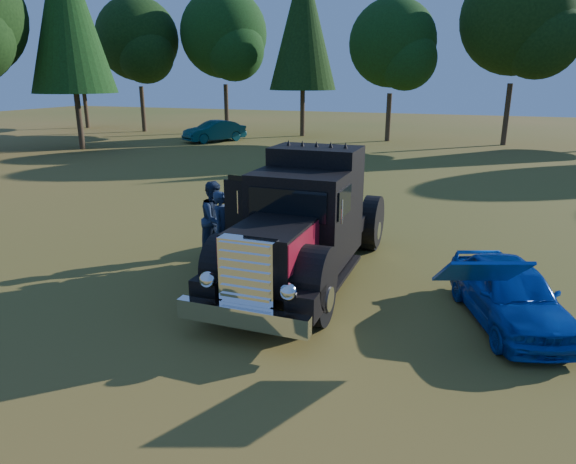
# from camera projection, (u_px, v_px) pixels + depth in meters

# --- Properties ---
(ground) EXTENTS (120.00, 120.00, 0.00)m
(ground) POSITION_uv_depth(u_px,v_px,m) (327.00, 315.00, 10.26)
(ground) COLOR #3F5218
(ground) RESTS_ON ground
(treeline) EXTENTS (72.10, 24.04, 13.84)m
(treeline) POSITION_uv_depth(u_px,v_px,m) (410.00, 27.00, 33.44)
(treeline) COLOR #2D2116
(treeline) RESTS_ON ground
(diamond_t_truck) EXTENTS (3.37, 7.16, 3.00)m
(diamond_t_truck) POSITION_uv_depth(u_px,v_px,m) (303.00, 227.00, 11.75)
(diamond_t_truck) COLOR black
(diamond_t_truck) RESTS_ON ground
(hotrod_coupe) EXTENTS (2.68, 4.21, 1.89)m
(hotrod_coupe) POSITION_uv_depth(u_px,v_px,m) (509.00, 293.00, 9.79)
(hotrod_coupe) COLOR #062F94
(hotrod_coupe) RESTS_ON ground
(spectator_near) EXTENTS (0.46, 0.69, 1.85)m
(spectator_near) POSITION_uv_depth(u_px,v_px,m) (223.00, 227.00, 13.00)
(spectator_near) COLOR #1E2947
(spectator_near) RESTS_ON ground
(spectator_far) EXTENTS (1.00, 1.15, 2.02)m
(spectator_far) POSITION_uv_depth(u_px,v_px,m) (216.00, 219.00, 13.40)
(spectator_far) COLOR navy
(spectator_far) RESTS_ON ground
(distant_teal_car) EXTENTS (3.77, 4.72, 1.51)m
(distant_teal_car) POSITION_uv_depth(u_px,v_px,m) (215.00, 131.00, 37.45)
(distant_teal_car) COLOR #0B3D44
(distant_teal_car) RESTS_ON ground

